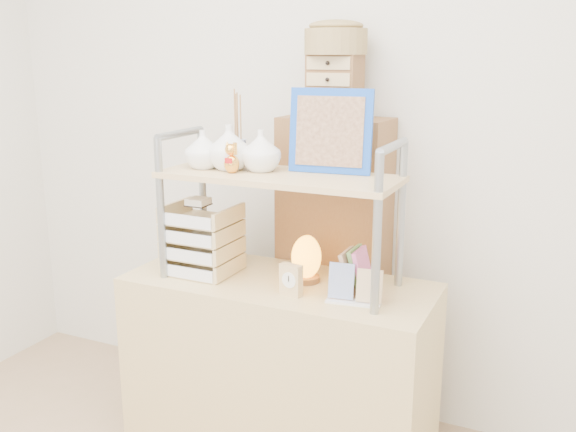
% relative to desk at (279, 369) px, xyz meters
% --- Properties ---
extents(room_shell, '(3.42, 3.41, 2.61)m').
position_rel_desk_xyz_m(room_shell, '(0.00, -0.81, 1.32)').
color(room_shell, silver).
rests_on(room_shell, ground).
extents(desk, '(1.20, 0.50, 0.75)m').
position_rel_desk_xyz_m(desk, '(0.00, 0.00, 0.00)').
color(desk, tan).
rests_on(desk, ground).
extents(cabinet, '(0.46, 0.26, 1.35)m').
position_rel_desk_xyz_m(cabinet, '(0.08, 0.37, 0.30)').
color(cabinet, brown).
rests_on(cabinet, ground).
extents(hutch, '(0.90, 0.34, 0.73)m').
position_rel_desk_xyz_m(hutch, '(-0.07, 0.01, 0.82)').
color(hutch, gray).
rests_on(hutch, desk).
extents(letter_tray, '(0.25, 0.24, 0.31)m').
position_rel_desk_xyz_m(letter_tray, '(-0.33, -0.04, 0.50)').
color(letter_tray, tan).
rests_on(letter_tray, desk).
extents(salt_lamp, '(0.12, 0.11, 0.19)m').
position_rel_desk_xyz_m(salt_lamp, '(0.10, 0.04, 0.47)').
color(salt_lamp, brown).
rests_on(salt_lamp, desk).
extents(desk_clock, '(0.09, 0.05, 0.12)m').
position_rel_desk_xyz_m(desk_clock, '(0.10, -0.12, 0.43)').
color(desk_clock, tan).
rests_on(desk_clock, desk).
extents(postcard_stand, '(0.20, 0.08, 0.14)m').
position_rel_desk_xyz_m(postcard_stand, '(0.34, -0.09, 0.41)').
color(postcard_stand, white).
rests_on(postcard_stand, desk).
extents(drawer_chest, '(0.20, 0.16, 0.25)m').
position_rel_desk_xyz_m(drawer_chest, '(0.08, 0.35, 1.10)').
color(drawer_chest, brown).
rests_on(drawer_chest, cabinet).
extents(woven_basket, '(0.25, 0.25, 0.10)m').
position_rel_desk_xyz_m(woven_basket, '(0.08, 0.35, 1.28)').
color(woven_basket, olive).
rests_on(woven_basket, drawer_chest).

